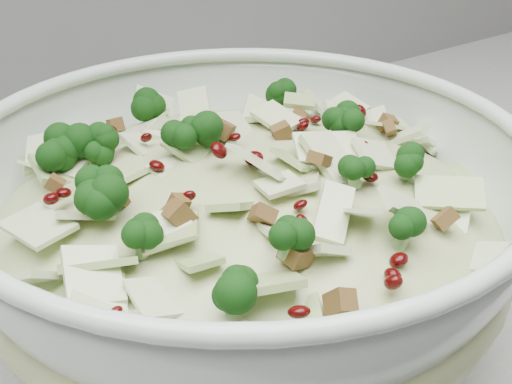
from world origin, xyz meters
The scene contains 2 objects.
mixing_bowl centered at (0.04, 1.60, 0.98)m, with size 0.40×0.40×0.15m.
salad centered at (0.04, 1.60, 1.00)m, with size 0.36×0.36×0.15m.
Camera 1 is at (-0.18, 1.26, 1.24)m, focal length 50.00 mm.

